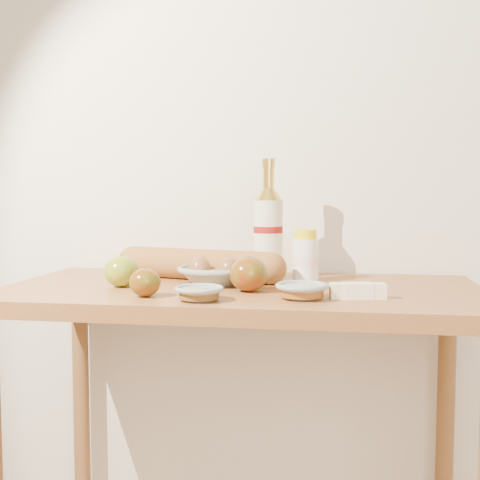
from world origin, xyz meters
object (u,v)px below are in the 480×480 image
object	(u,v)px
bourbon_bottle	(268,230)
cream_bottle	(306,257)
baguette	(198,264)
table	(242,334)
egg_bowl	(217,273)

from	to	relation	value
bourbon_bottle	cream_bottle	distance (m)	0.13
bourbon_bottle	baguette	bearing A→B (deg)	-153.76
bourbon_bottle	cream_bottle	world-z (taller)	bourbon_bottle
table	baguette	world-z (taller)	baguette
bourbon_bottle	cream_bottle	xyz separation A→B (m)	(0.10, -0.04, -0.07)
bourbon_bottle	egg_bowl	xyz separation A→B (m)	(-0.12, -0.12, -0.10)
table	baguette	xyz separation A→B (m)	(-0.14, 0.10, 0.17)
bourbon_bottle	egg_bowl	world-z (taller)	bourbon_bottle
egg_bowl	table	bearing A→B (deg)	-23.95
egg_bowl	bourbon_bottle	bearing A→B (deg)	43.59
baguette	egg_bowl	bearing A→B (deg)	-30.22
table	bourbon_bottle	xyz separation A→B (m)	(0.05, 0.15, 0.26)
cream_bottle	baguette	world-z (taller)	cream_bottle
table	bourbon_bottle	size ratio (longest dim) A/B	3.64
bourbon_bottle	cream_bottle	size ratio (longest dim) A/B	2.37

